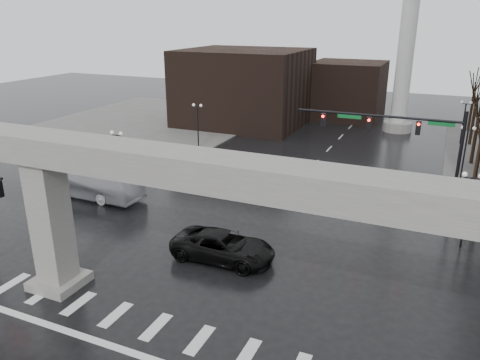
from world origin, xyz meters
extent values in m
plane|color=black|center=(0.00, 0.00, 0.00)|extent=(160.00, 160.00, 0.00)
cube|color=#63615E|center=(-26.00, 36.00, 0.07)|extent=(28.00, 36.00, 0.15)
cube|color=#97958F|center=(0.00, 0.00, 8.00)|extent=(48.00, 2.20, 1.40)
cube|color=#97958F|center=(-7.00, 0.00, 3.65)|extent=(1.60, 1.60, 7.30)
cube|color=#97958F|center=(-7.00, 0.00, 0.25)|extent=(2.60, 2.60, 0.50)
cube|color=black|center=(-14.00, 42.00, 5.00)|extent=(16.00, 14.00, 10.00)
cube|color=black|center=(-2.00, 52.00, 4.00)|extent=(10.00, 10.00, 8.00)
cylinder|color=#BBBAB6|center=(6.00, 46.00, 15.00)|extent=(2.00, 2.00, 30.00)
cylinder|color=#97958F|center=(6.00, 46.00, 0.60)|extent=(3.60, 3.60, 1.20)
cylinder|color=black|center=(12.80, 18.80, 4.00)|extent=(0.24, 0.24, 8.00)
cylinder|color=black|center=(6.80, 18.80, 7.20)|extent=(12.00, 0.18, 0.18)
cube|color=black|center=(9.80, 18.80, 6.55)|extent=(0.35, 0.30, 1.00)
cube|color=black|center=(6.30, 18.80, 6.55)|extent=(0.35, 0.30, 1.00)
cube|color=black|center=(2.80, 18.80, 6.55)|extent=(0.35, 0.30, 1.00)
sphere|color=#FF0C05|center=(9.80, 18.62, 6.85)|extent=(0.20, 0.20, 0.20)
cube|color=#0D6128|center=(11.30, 18.80, 7.00)|extent=(1.80, 0.05, 0.35)
cube|color=#0D6128|center=(4.80, 18.80, 7.00)|extent=(1.80, 0.05, 0.35)
cylinder|color=black|center=(13.50, 14.00, 2.40)|extent=(0.14, 0.14, 4.80)
cube|color=black|center=(13.50, 14.00, 4.75)|extent=(0.90, 0.06, 0.06)
sphere|color=silver|center=(13.05, 14.00, 4.95)|extent=(0.32, 0.32, 0.32)
cylinder|color=black|center=(13.50, 28.00, 2.40)|extent=(0.14, 0.14, 4.80)
cube|color=black|center=(13.50, 28.00, 4.75)|extent=(0.90, 0.06, 0.06)
sphere|color=silver|center=(13.05, 28.00, 4.95)|extent=(0.32, 0.32, 0.32)
sphere|color=silver|center=(13.95, 28.00, 4.95)|extent=(0.32, 0.32, 0.32)
cylinder|color=black|center=(13.50, 42.00, 2.40)|extent=(0.14, 0.14, 4.80)
cube|color=black|center=(13.50, 42.00, 4.75)|extent=(0.90, 0.06, 0.06)
sphere|color=silver|center=(13.05, 42.00, 4.95)|extent=(0.32, 0.32, 0.32)
sphere|color=silver|center=(13.95, 42.00, 4.95)|extent=(0.32, 0.32, 0.32)
cylinder|color=black|center=(-13.50, 14.00, 2.40)|extent=(0.14, 0.14, 4.80)
cube|color=black|center=(-13.50, 14.00, 4.75)|extent=(0.90, 0.06, 0.06)
sphere|color=silver|center=(-13.95, 14.00, 4.95)|extent=(0.32, 0.32, 0.32)
sphere|color=silver|center=(-13.05, 14.00, 4.95)|extent=(0.32, 0.32, 0.32)
cylinder|color=black|center=(-13.50, 28.00, 2.40)|extent=(0.14, 0.14, 4.80)
cube|color=black|center=(-13.50, 28.00, 4.75)|extent=(0.90, 0.06, 0.06)
sphere|color=silver|center=(-13.95, 28.00, 4.95)|extent=(0.32, 0.32, 0.32)
sphere|color=silver|center=(-13.05, 28.00, 4.95)|extent=(0.32, 0.32, 0.32)
cylinder|color=black|center=(-13.50, 42.00, 2.40)|extent=(0.14, 0.14, 4.80)
cube|color=black|center=(-13.50, 42.00, 4.75)|extent=(0.90, 0.06, 0.06)
sphere|color=silver|center=(-13.95, 42.00, 4.95)|extent=(0.32, 0.32, 0.32)
sphere|color=silver|center=(-13.05, 42.00, 4.95)|extent=(0.32, 0.32, 0.32)
cylinder|color=black|center=(14.50, 26.00, 2.33)|extent=(0.34, 0.34, 4.66)
cylinder|color=black|center=(14.50, 34.00, 2.38)|extent=(0.34, 0.34, 4.76)
cylinder|color=black|center=(14.50, 42.00, 2.43)|extent=(0.34, 0.34, 4.87)
cylinder|color=black|center=(14.50, 42.00, 6.43)|extent=(0.12, 1.62, 3.18)
cylinder|color=black|center=(14.50, 50.00, 2.48)|extent=(0.34, 0.34, 4.97)
cylinder|color=black|center=(14.50, 50.00, 6.57)|extent=(0.12, 1.65, 3.25)
cylinder|color=black|center=(15.00, 50.25, 6.31)|extent=(0.89, 1.23, 2.74)
imported|color=black|center=(0.09, 6.31, 0.89)|extent=(6.47, 3.09, 1.78)
imported|color=silver|center=(-15.36, 11.54, 1.53)|extent=(11.10, 3.13, 3.06)
camera|label=1|loc=(11.39, -16.69, 14.24)|focal=35.00mm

